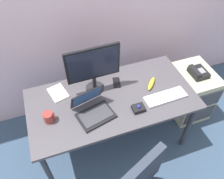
{
  "coord_description": "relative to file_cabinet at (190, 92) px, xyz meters",
  "views": [
    {
      "loc": [
        -0.47,
        -1.32,
        2.37
      ],
      "look_at": [
        0.0,
        0.0,
        0.85
      ],
      "focal_mm": 36.45,
      "sensor_mm": 36.0,
      "label": 1
    }
  ],
  "objects": [
    {
      "name": "keyboard",
      "position": [
        -0.56,
        -0.27,
        0.43
      ],
      "size": [
        0.41,
        0.15,
        0.03
      ],
      "color": "silver",
      "rests_on": "desk"
    },
    {
      "name": "desk",
      "position": [
        -1.04,
        -0.1,
        0.34
      ],
      "size": [
        1.58,
        0.79,
        0.73
      ],
      "color": "#4D494E",
      "rests_on": "ground"
    },
    {
      "name": "banana",
      "position": [
        -0.62,
        -0.07,
        0.44
      ],
      "size": [
        0.16,
        0.17,
        0.04
      ],
      "primitive_type": "ellipsoid",
      "rotation": [
        0.0,
        0.0,
        0.83
      ],
      "color": "yellow",
      "rests_on": "desk"
    },
    {
      "name": "monitor_main",
      "position": [
        -1.16,
        0.07,
        0.7
      ],
      "size": [
        0.5,
        0.18,
        0.49
      ],
      "color": "#262628",
      "rests_on": "desk"
    },
    {
      "name": "file_cabinet",
      "position": [
        0.0,
        0.0,
        0.0
      ],
      "size": [
        0.42,
        0.53,
        0.63
      ],
      "color": "beige",
      "rests_on": "ground"
    },
    {
      "name": "paper_notepad",
      "position": [
        -1.51,
        0.13,
        0.42
      ],
      "size": [
        0.19,
        0.24,
        0.01
      ],
      "primitive_type": "cube",
      "rotation": [
        0.0,
        0.0,
        0.24
      ],
      "color": "white",
      "rests_on": "desk"
    },
    {
      "name": "trackball_mouse",
      "position": [
        -0.86,
        -0.31,
        0.44
      ],
      "size": [
        0.11,
        0.09,
        0.07
      ],
      "color": "black",
      "rests_on": "desk"
    },
    {
      "name": "coffee_mug",
      "position": [
        -1.64,
        -0.16,
        0.47
      ],
      "size": [
        0.1,
        0.09,
        0.1
      ],
      "color": "maroon",
      "rests_on": "desk"
    },
    {
      "name": "desk_phone",
      "position": [
        -0.01,
        -0.02,
        0.35
      ],
      "size": [
        0.17,
        0.2,
        0.09
      ],
      "color": "black",
      "rests_on": "file_cabinet"
    },
    {
      "name": "laptop",
      "position": [
        -1.26,
        -0.2,
        0.47
      ],
      "size": [
        0.37,
        0.37,
        0.23
      ],
      "color": "black",
      "rests_on": "desk"
    },
    {
      "name": "ground_plane",
      "position": [
        -1.04,
        -0.1,
        -0.31
      ],
      "size": [
        8.0,
        8.0,
        0.0
      ],
      "primitive_type": "plane",
      "color": "#394F68"
    },
    {
      "name": "cell_phone",
      "position": [
        -0.93,
        0.07,
        0.42
      ],
      "size": [
        0.1,
        0.15,
        0.01
      ],
      "primitive_type": "cube",
      "rotation": [
        0.0,
        0.0,
        -0.23
      ],
      "color": "black",
      "rests_on": "desk"
    }
  ]
}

